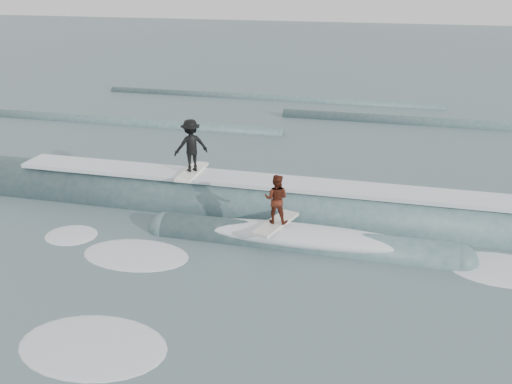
# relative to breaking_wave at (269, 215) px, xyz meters

# --- Properties ---
(ground) EXTENTS (160.00, 160.00, 0.00)m
(ground) POSITION_rel_breaking_wave_xyz_m (-0.27, -3.94, -0.04)
(ground) COLOR #3C5157
(ground) RESTS_ON ground
(breaking_wave) EXTENTS (23.61, 3.89, 2.22)m
(breaking_wave) POSITION_rel_breaking_wave_xyz_m (0.00, 0.00, 0.00)
(breaking_wave) COLOR #355659
(breaking_wave) RESTS_ON ground
(surfer_black) EXTENTS (1.35, 2.00, 1.93)m
(surfer_black) POSITION_rel_breaking_wave_xyz_m (-2.84, 0.33, 2.09)
(surfer_black) COLOR white
(surfer_black) RESTS_ON ground
(surfer_red) EXTENTS (1.11, 2.07, 1.63)m
(surfer_red) POSITION_rel_breaking_wave_xyz_m (0.67, -1.87, 1.27)
(surfer_red) COLOR silver
(surfer_red) RESTS_ON ground
(whitewater) EXTENTS (15.15, 7.89, 0.10)m
(whitewater) POSITION_rel_breaking_wave_xyz_m (-0.52, -4.52, -0.04)
(whitewater) COLOR white
(whitewater) RESTS_ON ground
(far_swells) EXTENTS (43.20, 8.65, 0.80)m
(far_swells) POSITION_rel_breaking_wave_xyz_m (-1.50, 13.71, -0.04)
(far_swells) COLOR #355659
(far_swells) RESTS_ON ground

